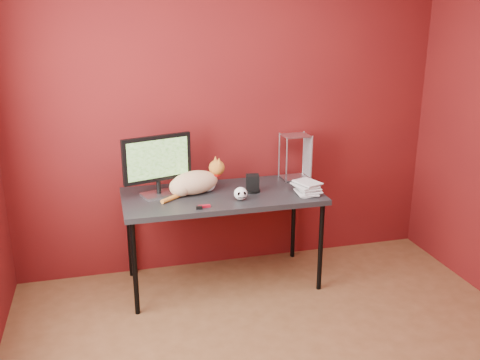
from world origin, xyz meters
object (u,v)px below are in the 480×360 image
object	(u,v)px
cat	(195,182)
book_stack	(300,129)
desk	(222,200)
skull_mug	(241,194)
monitor	(157,163)
speaker	(253,184)

from	to	relation	value
cat	book_stack	xyz separation A→B (m)	(0.75, -0.21, 0.41)
desk	book_stack	size ratio (longest dim) A/B	1.49
desk	cat	xyz separation A→B (m)	(-0.20, 0.06, 0.14)
skull_mug	monitor	bearing A→B (deg)	159.23
monitor	book_stack	size ratio (longest dim) A/B	0.52
speaker	skull_mug	bearing A→B (deg)	-120.03
monitor	cat	world-z (taller)	monitor
speaker	book_stack	bearing A→B (deg)	-12.95
desk	cat	size ratio (longest dim) A/B	2.86
desk	monitor	bearing A→B (deg)	170.63
desk	skull_mug	world-z (taller)	skull_mug
skull_mug	speaker	bearing A→B (deg)	52.00
desk	skull_mug	size ratio (longest dim) A/B	15.05
cat	speaker	size ratio (longest dim) A/B	3.88
monitor	speaker	bearing A→B (deg)	-23.90
monitor	speaker	distance (m)	0.74
cat	monitor	bearing A→B (deg)	161.24
skull_mug	book_stack	xyz separation A→B (m)	(0.45, 0.02, 0.45)
desk	cat	bearing A→B (deg)	163.96
monitor	book_stack	world-z (taller)	book_stack
speaker	book_stack	distance (m)	0.56
monitor	cat	size ratio (longest dim) A/B	1.00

